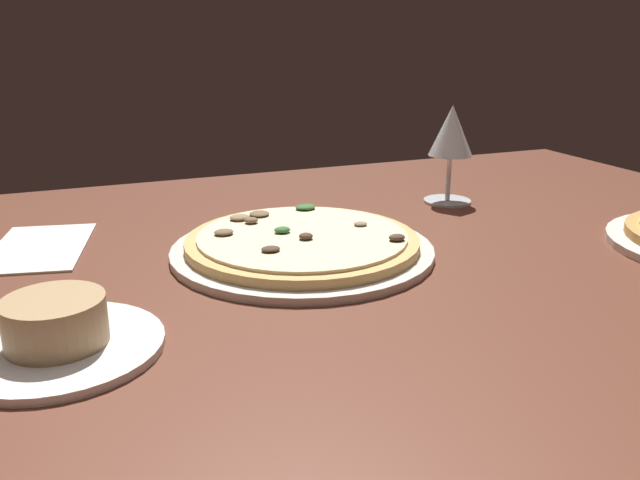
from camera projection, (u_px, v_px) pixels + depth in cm
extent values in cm
cube|color=brown|center=(339.00, 291.00, 75.70)|extent=(150.00, 110.00, 4.00)
cylinder|color=silver|center=(302.00, 250.00, 81.51)|extent=(32.37, 32.37, 1.00)
cylinder|color=tan|center=(302.00, 242.00, 81.17)|extent=(28.76, 28.76, 1.20)
cylinder|color=beige|center=(302.00, 236.00, 80.92)|extent=(25.81, 25.81, 0.40)
ellipsoid|color=brown|center=(224.00, 232.00, 80.62)|extent=(2.42, 2.05, 0.65)
ellipsoid|color=brown|center=(251.00, 220.00, 85.23)|extent=(1.78, 1.63, 0.78)
ellipsoid|color=#937556|center=(360.00, 224.00, 84.28)|extent=(1.77, 1.49, 0.48)
ellipsoid|color=#387033|center=(282.00, 230.00, 81.34)|extent=(2.03, 1.69, 0.75)
ellipsoid|color=#4C3828|center=(306.00, 236.00, 78.91)|extent=(1.72, 1.60, 0.76)
ellipsoid|color=#937556|center=(240.00, 217.00, 86.75)|extent=(2.69, 2.29, 0.68)
ellipsoid|color=#4C3828|center=(397.00, 237.00, 78.42)|extent=(2.01, 1.66, 0.77)
ellipsoid|color=#387033|center=(305.00, 207.00, 91.64)|extent=(2.86, 2.32, 0.66)
ellipsoid|color=#4C3828|center=(271.00, 249.00, 74.73)|extent=(2.20, 1.77, 0.57)
ellipsoid|color=brown|center=(259.00, 214.00, 88.63)|extent=(2.70, 2.68, 0.56)
cylinder|color=white|center=(59.00, 347.00, 57.37)|extent=(18.13, 18.13, 0.80)
cylinder|color=tan|center=(55.00, 321.00, 56.59)|extent=(8.72, 8.72, 4.18)
cylinder|color=silver|center=(447.00, 201.00, 105.41)|extent=(7.46, 7.46, 0.40)
cylinder|color=silver|center=(449.00, 178.00, 104.23)|extent=(0.80, 0.80, 7.19)
cone|color=silver|center=(452.00, 130.00, 101.89)|extent=(6.86, 6.86, 7.76)
cone|color=maroon|center=(451.00, 144.00, 102.56)|extent=(2.77, 2.77, 3.48)
cube|color=silver|center=(40.00, 248.00, 83.60)|extent=(14.87, 20.73, 0.30)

